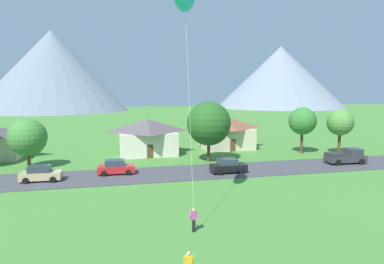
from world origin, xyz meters
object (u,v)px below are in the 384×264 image
object	(u,v)px
parked_car_black_mid_west	(228,166)
parked_car_red_mid_east	(116,167)
tree_left_of_center	(28,137)
tree_right_of_center	(340,123)
tree_near_right	(209,124)
parked_car_tan_west_end	(41,174)
tree_center	(302,121)
pickup_truck_charcoal_west_side	(346,156)
house_leftmost	(147,136)
house_left_center	(226,132)

from	to	relation	value
parked_car_black_mid_west	parked_car_red_mid_east	bearing A→B (deg)	169.94
tree_left_of_center	tree_right_of_center	size ratio (longest dim) A/B	0.91
tree_near_right	parked_car_tan_west_end	bearing A→B (deg)	-163.83
tree_left_of_center	tree_center	xyz separation A→B (m)	(39.06, 1.91, 1.06)
tree_near_right	parked_car_red_mid_east	world-z (taller)	tree_near_right
parked_car_red_mid_east	pickup_truck_charcoal_west_side	xyz separation A→B (m)	(30.05, -0.93, 0.19)
house_leftmost	tree_right_of_center	distance (m)	29.60
house_leftmost	pickup_truck_charcoal_west_side	size ratio (longest dim) A/B	1.74
tree_center	pickup_truck_charcoal_west_side	distance (m)	9.41
tree_right_of_center	parked_car_red_mid_east	size ratio (longest dim) A/B	1.62
parked_car_red_mid_east	tree_left_of_center	bearing A→B (deg)	152.59
tree_left_of_center	house_left_center	bearing A→B (deg)	17.22
tree_center	tree_near_right	distance (m)	16.16
tree_right_of_center	parked_car_black_mid_west	distance (m)	22.16
house_leftmost	tree_center	world-z (taller)	tree_center
tree_left_of_center	parked_car_tan_west_end	bearing A→B (deg)	-67.97
tree_left_of_center	parked_car_black_mid_west	size ratio (longest dim) A/B	1.50
tree_near_right	parked_car_tan_west_end	distance (m)	21.68
tree_near_right	tree_right_of_center	bearing A→B (deg)	1.68
house_leftmost	parked_car_black_mid_west	world-z (taller)	house_leftmost
house_left_center	parked_car_red_mid_east	size ratio (longest dim) A/B	2.07
parked_car_red_mid_east	tree_right_of_center	bearing A→B (deg)	8.85
tree_right_of_center	parked_car_black_mid_west	bearing A→B (deg)	-159.86
house_left_center	pickup_truck_charcoal_west_side	bearing A→B (deg)	-52.90
house_left_center	tree_right_of_center	size ratio (longest dim) A/B	1.28
tree_center	parked_car_black_mid_west	world-z (taller)	tree_center
parked_car_black_mid_west	house_left_center	bearing A→B (deg)	72.24
tree_right_of_center	tree_near_right	distance (m)	20.95
pickup_truck_charcoal_west_side	house_leftmost	bearing A→B (deg)	151.96
tree_center	parked_car_black_mid_west	distance (m)	18.71
house_leftmost	parked_car_black_mid_west	xyz separation A→B (m)	(8.15, -14.82, -1.93)
house_left_center	parked_car_black_mid_west	size ratio (longest dim) A/B	2.10
tree_center	house_leftmost	bearing A→B (deg)	167.85
house_leftmost	parked_car_tan_west_end	xyz separation A→B (m)	(-12.71, -13.83, -1.93)
house_left_center	tree_left_of_center	world-z (taller)	tree_left_of_center
house_left_center	parked_car_red_mid_east	xyz separation A→B (m)	(-18.36, -14.53, -1.89)
parked_car_tan_west_end	parked_car_red_mid_east	xyz separation A→B (m)	(7.90, 1.32, 0.00)
tree_left_of_center	parked_car_red_mid_east	world-z (taller)	tree_left_of_center
tree_center	tree_near_right	world-z (taller)	tree_near_right
tree_left_of_center	pickup_truck_charcoal_west_side	size ratio (longest dim) A/B	1.20
parked_car_red_mid_east	pickup_truck_charcoal_west_side	size ratio (longest dim) A/B	0.81
house_left_center	tree_near_right	world-z (taller)	tree_near_right
tree_center	pickup_truck_charcoal_west_side	bearing A→B (deg)	-78.77
tree_near_right	parked_car_red_mid_east	distance (m)	14.02
tree_left_of_center	parked_car_red_mid_east	distance (m)	12.41
house_left_center	parked_car_tan_west_end	xyz separation A→B (m)	(-26.26, -15.85, -1.89)
parked_car_tan_west_end	pickup_truck_charcoal_west_side	xyz separation A→B (m)	(37.95, 0.39, 0.19)
house_leftmost	parked_car_tan_west_end	distance (m)	18.89
house_left_center	parked_car_tan_west_end	bearing A→B (deg)	-148.88
parked_car_tan_west_end	tree_center	bearing A→B (deg)	13.57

